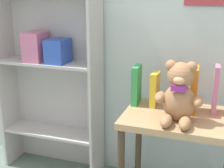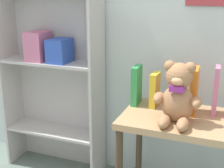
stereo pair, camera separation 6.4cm
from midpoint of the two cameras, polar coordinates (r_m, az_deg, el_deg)
bookshelf_side at (r=2.16m, az=-12.01°, el=6.10°), size 0.70×0.23×1.58m
display_table at (r=1.78m, az=11.22°, el=-8.61°), size 0.62×0.45×0.61m
teddy_bear at (r=1.61m, az=11.06°, el=-1.93°), size 0.24×0.22×0.32m
book_standing_green at (r=1.84m, az=3.50°, el=-0.18°), size 0.04×0.12×0.23m
book_standing_yellow at (r=1.82m, az=6.84°, el=-1.00°), size 0.04×0.11×0.20m
book_standing_purple at (r=1.80m, az=10.24°, el=-1.71°), size 0.03×0.15×0.18m
book_standing_orange at (r=1.76m, az=13.78°, el=-1.09°), size 0.04×0.14×0.26m
book_standing_pink at (r=1.78m, az=17.45°, el=-0.98°), size 0.03×0.11×0.27m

